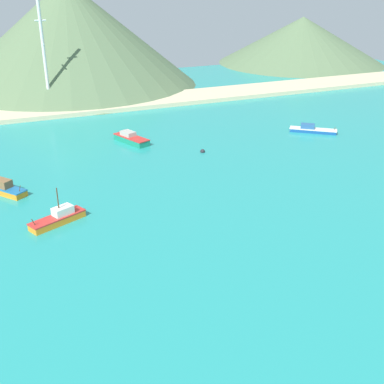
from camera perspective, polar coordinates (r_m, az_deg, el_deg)
name	(u,v)px	position (r m, az deg, el deg)	size (l,w,h in m)	color
ground	(276,251)	(70.20, 9.80, -6.77)	(260.00, 280.00, 0.50)	teal
fishing_boat_1	(131,139)	(113.10, -7.11, 6.17)	(6.40, 10.13, 2.42)	#198466
fishing_boat_4	(59,218)	(78.41, -15.26, -2.91)	(9.21, 5.94, 5.83)	orange
fishing_boat_7	(312,130)	(123.37, 13.79, 7.07)	(10.31, 8.87, 2.02)	#14478C
fishing_boat_8	(6,189)	(91.51, -20.83, 0.35)	(6.56, 7.50, 2.55)	orange
buoy_1	(203,151)	(106.17, 1.24, 4.74)	(1.02, 1.02, 1.02)	#232328
beach_strip	(115,104)	(146.42, -8.98, 10.07)	(247.00, 15.20, 1.20)	beige
hill_central	(69,34)	(175.65, -14.08, 17.40)	(84.18, 84.18, 33.90)	#56704C
hill_east	(302,40)	(222.75, 12.65, 16.86)	(69.97, 69.97, 18.91)	#56704C
radio_tower	(44,56)	(142.88, -16.81, 14.91)	(2.93, 2.35, 29.35)	silver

